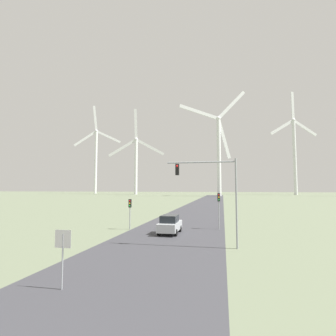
{
  "coord_description": "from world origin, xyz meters",
  "views": [
    {
      "loc": [
        4.86,
        -2.26,
        4.52
      ],
      "look_at": [
        0.0,
        20.99,
        6.34
      ],
      "focal_mm": 28.0,
      "sensor_mm": 36.0,
      "label": 1
    }
  ],
  "objects_px": {
    "traffic_light_mast_overhead": "(212,184)",
    "traffic_light_post_near_right": "(219,203)",
    "wind_turbine_far_left": "(96,155)",
    "wind_turbine_right": "(294,149)",
    "wind_turbine_left": "(136,159)",
    "car_approaching": "(170,224)",
    "traffic_light_post_near_left": "(130,207)",
    "stop_sign_near": "(63,247)",
    "wind_turbine_center": "(219,146)"
  },
  "relations": [
    {
      "from": "traffic_light_post_near_left",
      "to": "wind_turbine_right",
      "type": "xyz_separation_m",
      "value": [
        57.42,
        159.84,
        28.22
      ]
    },
    {
      "from": "traffic_light_mast_overhead",
      "to": "wind_turbine_right",
      "type": "xyz_separation_m",
      "value": [
        48.2,
        166.82,
        25.77
      ]
    },
    {
      "from": "stop_sign_near",
      "to": "wind_turbine_right",
      "type": "distance_m",
      "value": 186.98
    },
    {
      "from": "wind_turbine_left",
      "to": "wind_turbine_right",
      "type": "height_order",
      "value": "wind_turbine_right"
    },
    {
      "from": "wind_turbine_right",
      "to": "traffic_light_post_near_left",
      "type": "bearing_deg",
      "value": -109.76
    },
    {
      "from": "traffic_light_post_near_right",
      "to": "wind_turbine_left",
      "type": "bearing_deg",
      "value": 112.22
    },
    {
      "from": "wind_turbine_center",
      "to": "stop_sign_near",
      "type": "bearing_deg",
      "value": -92.19
    },
    {
      "from": "traffic_light_mast_overhead",
      "to": "wind_turbine_center",
      "type": "height_order",
      "value": "wind_turbine_center"
    },
    {
      "from": "traffic_light_post_near_right",
      "to": "car_approaching",
      "type": "distance_m",
      "value": 6.42
    },
    {
      "from": "traffic_light_post_near_left",
      "to": "wind_turbine_right",
      "type": "distance_m",
      "value": 172.17
    },
    {
      "from": "traffic_light_mast_overhead",
      "to": "wind_turbine_right",
      "type": "distance_m",
      "value": 175.54
    },
    {
      "from": "traffic_light_mast_overhead",
      "to": "traffic_light_post_near_right",
      "type": "bearing_deg",
      "value": 87.88
    },
    {
      "from": "stop_sign_near",
      "to": "wind_turbine_center",
      "type": "relative_size",
      "value": 0.04
    },
    {
      "from": "wind_turbine_far_left",
      "to": "wind_turbine_right",
      "type": "relative_size",
      "value": 1.06
    },
    {
      "from": "stop_sign_near",
      "to": "wind_turbine_far_left",
      "type": "bearing_deg",
      "value": 116.95
    },
    {
      "from": "wind_turbine_right",
      "to": "wind_turbine_far_left",
      "type": "bearing_deg",
      "value": 175.05
    },
    {
      "from": "traffic_light_mast_overhead",
      "to": "wind_turbine_center",
      "type": "xyz_separation_m",
      "value": [
        -1.05,
        127.86,
        22.99
      ]
    },
    {
      "from": "wind_turbine_left",
      "to": "traffic_light_mast_overhead",
      "type": "bearing_deg",
      "value": -69.11
    },
    {
      "from": "traffic_light_post_near_right",
      "to": "traffic_light_mast_overhead",
      "type": "relative_size",
      "value": 0.58
    },
    {
      "from": "car_approaching",
      "to": "wind_turbine_center",
      "type": "bearing_deg",
      "value": 88.42
    },
    {
      "from": "stop_sign_near",
      "to": "wind_turbine_left",
      "type": "relative_size",
      "value": 0.04
    },
    {
      "from": "traffic_light_post_near_left",
      "to": "wind_turbine_far_left",
      "type": "height_order",
      "value": "wind_turbine_far_left"
    },
    {
      "from": "traffic_light_post_near_left",
      "to": "traffic_light_post_near_right",
      "type": "relative_size",
      "value": 0.83
    },
    {
      "from": "stop_sign_near",
      "to": "traffic_light_post_near_right",
      "type": "bearing_deg",
      "value": 70.54
    },
    {
      "from": "wind_turbine_far_left",
      "to": "car_approaching",
      "type": "bearing_deg",
      "value": -60.62
    },
    {
      "from": "traffic_light_post_near_right",
      "to": "car_approaching",
      "type": "relative_size",
      "value": 0.96
    },
    {
      "from": "traffic_light_post_near_right",
      "to": "wind_turbine_right",
      "type": "bearing_deg",
      "value": 73.11
    },
    {
      "from": "traffic_light_post_near_right",
      "to": "wind_turbine_center",
      "type": "distance_m",
      "value": 121.31
    },
    {
      "from": "traffic_light_post_near_right",
      "to": "wind_turbine_left",
      "type": "xyz_separation_m",
      "value": [
        -58.44,
        143.07,
        21.81
      ]
    },
    {
      "from": "car_approaching",
      "to": "wind_turbine_far_left",
      "type": "distance_m",
      "value": 202.73
    },
    {
      "from": "wind_turbine_left",
      "to": "wind_turbine_right",
      "type": "distance_m",
      "value": 107.46
    },
    {
      "from": "wind_turbine_right",
      "to": "wind_turbine_left",
      "type": "bearing_deg",
      "value": -172.18
    },
    {
      "from": "traffic_light_mast_overhead",
      "to": "stop_sign_near",
      "type": "bearing_deg",
      "value": -123.09
    },
    {
      "from": "traffic_light_post_near_left",
      "to": "car_approaching",
      "type": "height_order",
      "value": "traffic_light_post_near_left"
    },
    {
      "from": "stop_sign_near",
      "to": "wind_turbine_center",
      "type": "bearing_deg",
      "value": 87.81
    },
    {
      "from": "car_approaching",
      "to": "wind_turbine_left",
      "type": "distance_m",
      "value": 158.19
    },
    {
      "from": "traffic_light_post_near_right",
      "to": "traffic_light_mast_overhead",
      "type": "height_order",
      "value": "traffic_light_mast_overhead"
    },
    {
      "from": "traffic_light_post_near_right",
      "to": "wind_turbine_left",
      "type": "relative_size",
      "value": 0.07
    },
    {
      "from": "wind_turbine_far_left",
      "to": "wind_turbine_center",
      "type": "relative_size",
      "value": 1.21
    },
    {
      "from": "wind_turbine_far_left",
      "to": "wind_turbine_left",
      "type": "relative_size",
      "value": 1.23
    },
    {
      "from": "traffic_light_post_near_right",
      "to": "wind_turbine_right",
      "type": "distance_m",
      "value": 167.09
    },
    {
      "from": "traffic_light_post_near_left",
      "to": "wind_turbine_far_left",
      "type": "distance_m",
      "value": 198.79
    },
    {
      "from": "stop_sign_near",
      "to": "traffic_light_post_near_left",
      "type": "xyz_separation_m",
      "value": [
        -2.9,
        16.68,
        0.58
      ]
    },
    {
      "from": "traffic_light_post_near_right",
      "to": "car_approaching",
      "type": "bearing_deg",
      "value": -141.27
    },
    {
      "from": "wind_turbine_center",
      "to": "wind_turbine_far_left",
      "type": "bearing_deg",
      "value": 152.9
    },
    {
      "from": "stop_sign_near",
      "to": "car_approaching",
      "type": "relative_size",
      "value": 0.64
    },
    {
      "from": "wind_turbine_far_left",
      "to": "wind_turbine_right",
      "type": "distance_m",
      "value": 151.48
    },
    {
      "from": "car_approaching",
      "to": "wind_turbine_far_left",
      "type": "relative_size",
      "value": 0.06
    },
    {
      "from": "traffic_light_post_near_left",
      "to": "wind_turbine_far_left",
      "type": "xyz_separation_m",
      "value": [
        -93.49,
        172.91,
        29.68
      ]
    },
    {
      "from": "traffic_light_post_near_left",
      "to": "traffic_light_mast_overhead",
      "type": "xyz_separation_m",
      "value": [
        9.22,
        -6.97,
        2.45
      ]
    }
  ]
}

